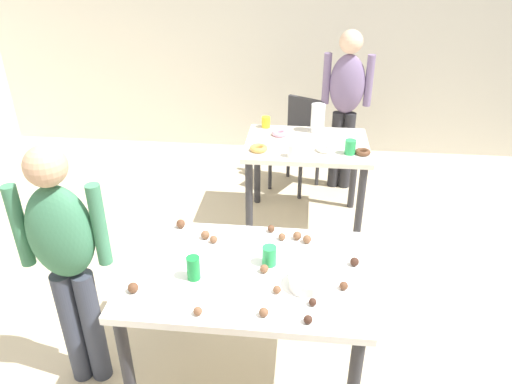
% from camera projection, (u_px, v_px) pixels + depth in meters
% --- Properties ---
extents(ground_plane, '(6.40, 6.40, 0.00)m').
position_uv_depth(ground_plane, '(231.00, 345.00, 2.96)').
color(ground_plane, beige).
extents(wall_back, '(6.40, 0.10, 2.60)m').
position_uv_depth(wall_back, '(273.00, 33.00, 5.14)').
color(wall_back, beige).
rests_on(wall_back, ground_plane).
extents(dining_table_near, '(1.21, 0.82, 0.75)m').
position_uv_depth(dining_table_near, '(246.00, 285.00, 2.45)').
color(dining_table_near, white).
rests_on(dining_table_near, ground_plane).
extents(dining_table_far, '(0.99, 0.75, 0.75)m').
position_uv_depth(dining_table_far, '(306.00, 156.00, 3.92)').
color(dining_table_far, silver).
rests_on(dining_table_far, ground_plane).
extents(chair_far_table, '(0.54, 0.54, 0.87)m').
position_uv_depth(chair_far_table, '(299.00, 138.00, 4.63)').
color(chair_far_table, '#2D2D33').
rests_on(chair_far_table, ground_plane).
extents(person_girl_near, '(0.46, 0.24, 1.43)m').
position_uv_depth(person_girl_near, '(66.00, 254.00, 2.36)').
color(person_girl_near, '#383D4C').
rests_on(person_girl_near, ground_plane).
extents(person_adult_far, '(0.45, 0.22, 1.52)m').
position_uv_depth(person_adult_far, '(346.00, 98.00, 4.40)').
color(person_adult_far, '#28282D').
rests_on(person_adult_far, ground_plane).
extents(mixing_bowl, '(0.20, 0.20, 0.06)m').
position_uv_depth(mixing_bowl, '(309.00, 281.00, 2.28)').
color(mixing_bowl, white).
rests_on(mixing_bowl, dining_table_near).
extents(soda_can, '(0.07, 0.07, 0.12)m').
position_uv_depth(soda_can, '(193.00, 268.00, 2.32)').
color(soda_can, '#198438').
rests_on(soda_can, dining_table_near).
extents(fork_near, '(0.17, 0.02, 0.01)m').
position_uv_depth(fork_near, '(219.00, 258.00, 2.49)').
color(fork_near, silver).
rests_on(fork_near, dining_table_near).
extents(cup_near_0, '(0.07, 0.07, 0.10)m').
position_uv_depth(cup_near_0, '(269.00, 256.00, 2.43)').
color(cup_near_0, green).
rests_on(cup_near_0, dining_table_near).
extents(cake_ball_0, '(0.04, 0.04, 0.04)m').
position_uv_depth(cake_ball_0, '(264.00, 269.00, 2.38)').
color(cake_ball_0, brown).
rests_on(cake_ball_0, dining_table_near).
extents(cake_ball_1, '(0.04, 0.04, 0.04)m').
position_uv_depth(cake_ball_1, '(355.00, 262.00, 2.43)').
color(cake_ball_1, '#3D2319').
rests_on(cake_ball_1, dining_table_near).
extents(cake_ball_2, '(0.05, 0.05, 0.05)m').
position_uv_depth(cake_ball_2, '(297.00, 236.00, 2.64)').
color(cake_ball_2, brown).
rests_on(cake_ball_2, dining_table_near).
extents(cake_ball_3, '(0.05, 0.05, 0.05)m').
position_uv_depth(cake_ball_3, '(205.00, 235.00, 2.64)').
color(cake_ball_3, brown).
rests_on(cake_ball_3, dining_table_near).
extents(cake_ball_4, '(0.04, 0.04, 0.04)m').
position_uv_depth(cake_ball_4, '(344.00, 286.00, 2.27)').
color(cake_ball_4, brown).
rests_on(cake_ball_4, dining_table_near).
extents(cake_ball_5, '(0.04, 0.04, 0.04)m').
position_uv_depth(cake_ball_5, '(277.00, 289.00, 2.25)').
color(cake_ball_5, brown).
rests_on(cake_ball_5, dining_table_near).
extents(cake_ball_6, '(0.04, 0.04, 0.04)m').
position_uv_depth(cake_ball_6, '(214.00, 239.00, 2.61)').
color(cake_ball_6, brown).
rests_on(cake_ball_6, dining_table_near).
extents(cake_ball_7, '(0.04, 0.04, 0.04)m').
position_uv_depth(cake_ball_7, '(282.00, 237.00, 2.64)').
color(cake_ball_7, brown).
rests_on(cake_ball_7, dining_table_near).
extents(cake_ball_8, '(0.04, 0.04, 0.04)m').
position_uv_depth(cake_ball_8, '(308.00, 320.00, 2.07)').
color(cake_ball_8, '#3D2319').
rests_on(cake_ball_8, dining_table_near).
extents(cake_ball_9, '(0.05, 0.05, 0.05)m').
position_uv_depth(cake_ball_9, '(181.00, 224.00, 2.74)').
color(cake_ball_9, brown).
rests_on(cake_ball_9, dining_table_near).
extents(cake_ball_10, '(0.04, 0.04, 0.04)m').
position_uv_depth(cake_ball_10, '(313.00, 302.00, 2.17)').
color(cake_ball_10, '#3D2319').
rests_on(cake_ball_10, dining_table_near).
extents(cake_ball_11, '(0.04, 0.04, 0.04)m').
position_uv_depth(cake_ball_11, '(271.00, 229.00, 2.71)').
color(cake_ball_11, brown).
rests_on(cake_ball_11, dining_table_near).
extents(cake_ball_12, '(0.05, 0.05, 0.05)m').
position_uv_depth(cake_ball_12, '(307.00, 239.00, 2.61)').
color(cake_ball_12, brown).
rests_on(cake_ball_12, dining_table_near).
extents(cake_ball_13, '(0.04, 0.04, 0.04)m').
position_uv_depth(cake_ball_13, '(264.00, 312.00, 2.11)').
color(cake_ball_13, brown).
rests_on(cake_ball_13, dining_table_near).
extents(cake_ball_14, '(0.04, 0.04, 0.04)m').
position_uv_depth(cake_ball_14, '(198.00, 311.00, 2.12)').
color(cake_ball_14, brown).
rests_on(cake_ball_14, dining_table_near).
extents(cake_ball_15, '(0.05, 0.05, 0.05)m').
position_uv_depth(cake_ball_15, '(133.00, 288.00, 2.25)').
color(cake_ball_15, brown).
rests_on(cake_ball_15, dining_table_near).
extents(pitcher_far, '(0.12, 0.12, 0.24)m').
position_uv_depth(pitcher_far, '(318.00, 118.00, 4.04)').
color(pitcher_far, white).
rests_on(pitcher_far, dining_table_far).
extents(cup_far_0, '(0.08, 0.08, 0.10)m').
position_uv_depth(cup_far_0, '(293.00, 151.00, 3.61)').
color(cup_far_0, white).
rests_on(cup_far_0, dining_table_far).
extents(cup_far_1, '(0.07, 0.07, 0.10)m').
position_uv_depth(cup_far_1, '(266.00, 122.00, 4.16)').
color(cup_far_1, yellow).
rests_on(cup_far_1, dining_table_far).
extents(cup_far_2, '(0.08, 0.08, 0.11)m').
position_uv_depth(cup_far_2, '(350.00, 147.00, 3.65)').
color(cup_far_2, green).
rests_on(cup_far_2, dining_table_far).
extents(donut_far_0, '(0.12, 0.12, 0.04)m').
position_uv_depth(donut_far_0, '(363.00, 152.00, 3.66)').
color(donut_far_0, brown).
rests_on(donut_far_0, dining_table_far).
extents(donut_far_1, '(0.13, 0.13, 0.04)m').
position_uv_depth(donut_far_1, '(280.00, 133.00, 4.00)').
color(donut_far_1, pink).
rests_on(donut_far_1, dining_table_far).
extents(donut_far_2, '(0.14, 0.14, 0.04)m').
position_uv_depth(donut_far_2, '(259.00, 148.00, 3.72)').
color(donut_far_2, gold).
rests_on(donut_far_2, dining_table_far).
extents(donut_far_3, '(0.13, 0.13, 0.04)m').
position_uv_depth(donut_far_3, '(324.00, 149.00, 3.72)').
color(donut_far_3, white).
rests_on(donut_far_3, dining_table_far).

